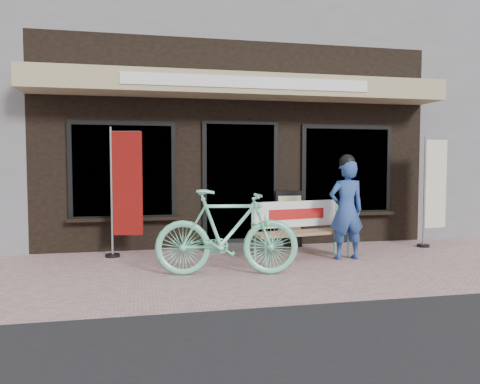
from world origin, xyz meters
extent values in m
plane|color=#BF9492|center=(0.00, 0.00, 0.00)|extent=(70.00, 70.00, 0.00)
cube|color=black|center=(0.00, 5.00, 1.80)|extent=(7.00, 6.00, 3.60)
cube|color=slate|center=(0.00, 5.00, 4.80)|extent=(7.00, 6.00, 2.40)
cube|color=tan|center=(0.00, 1.65, 2.75)|extent=(7.00, 0.80, 0.35)
cube|color=white|center=(0.00, 1.24, 2.75)|extent=(4.00, 0.02, 0.18)
cube|color=black|center=(0.00, 1.98, 1.10)|extent=(1.20, 0.06, 2.10)
cube|color=black|center=(0.00, 1.97, 1.10)|extent=(1.35, 0.04, 2.20)
cube|color=black|center=(-2.00, 1.98, 1.35)|extent=(1.60, 0.06, 1.50)
cube|color=black|center=(2.00, 1.98, 1.35)|extent=(1.60, 0.06, 1.50)
cube|color=black|center=(-2.00, 1.97, 1.35)|extent=(1.75, 0.04, 1.65)
cube|color=black|center=(2.00, 1.97, 1.35)|extent=(1.75, 0.04, 1.65)
cube|color=black|center=(-2.00, 1.92, 0.55)|extent=(1.80, 0.18, 0.06)
cube|color=black|center=(2.00, 1.92, 0.55)|extent=(1.80, 0.18, 0.06)
cube|color=#59595B|center=(0.00, 1.75, 0.07)|extent=(1.30, 0.45, 0.15)
cylinder|color=#6FDAAC|center=(0.04, 0.44, 0.19)|extent=(0.05, 0.05, 0.38)
cylinder|color=#6FDAAC|center=(-0.03, 0.79, 0.19)|extent=(0.05, 0.05, 0.38)
cylinder|color=#6FDAAC|center=(1.46, 0.71, 0.19)|extent=(0.05, 0.05, 0.38)
cylinder|color=#6FDAAC|center=(1.39, 1.07, 0.19)|extent=(0.05, 0.05, 0.38)
cube|color=#8E6F4E|center=(0.72, 0.75, 0.41)|extent=(1.67, 0.71, 0.05)
cylinder|color=#6FDAAC|center=(-0.05, 0.79, 0.63)|extent=(0.05, 0.05, 0.50)
cylinder|color=#6FDAAC|center=(1.41, 1.07, 0.63)|extent=(0.05, 0.05, 0.50)
cube|color=white|center=(0.68, 0.95, 0.68)|extent=(1.51, 0.33, 0.41)
cube|color=#B21414|center=(0.68, 0.93, 0.68)|extent=(0.96, 0.19, 0.16)
cylinder|color=#6FDAAC|center=(-0.04, 0.61, 0.56)|extent=(0.11, 0.40, 0.04)
cylinder|color=#6FDAAC|center=(1.47, 0.90, 0.56)|extent=(0.11, 0.40, 0.04)
imported|color=#28458B|center=(1.37, 0.60, 0.76)|extent=(0.56, 0.37, 1.52)
sphere|color=black|center=(1.37, 0.60, 1.49)|extent=(0.25, 0.25, 0.24)
imported|color=#6FDAAC|center=(-0.61, -0.04, 0.57)|extent=(1.95, 0.83, 1.13)
cylinder|color=gray|center=(-2.16, 1.51, 1.02)|extent=(0.04, 0.04, 2.04)
cylinder|color=gray|center=(-1.93, 1.46, 1.96)|extent=(0.46, 0.11, 0.02)
cube|color=maroon|center=(-1.92, 1.46, 1.16)|extent=(0.46, 0.12, 1.62)
cylinder|color=black|center=(-2.16, 1.51, 0.02)|extent=(0.26, 0.26, 0.05)
cylinder|color=gray|center=(3.15, 1.28, 0.98)|extent=(0.04, 0.04, 1.95)
cylinder|color=gray|center=(3.37, 1.31, 1.88)|extent=(0.44, 0.07, 0.02)
cube|color=beige|center=(3.38, 1.31, 1.11)|extent=(0.44, 0.08, 1.55)
cylinder|color=black|center=(3.15, 1.28, 0.02)|extent=(0.24, 0.24, 0.04)
cube|color=black|center=(0.81, 1.76, 0.50)|extent=(0.50, 0.12, 0.99)
cube|color=beige|center=(0.81, 1.71, 0.61)|extent=(0.42, 0.05, 0.61)
camera|label=1|loc=(-1.71, -6.03, 1.48)|focal=35.00mm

